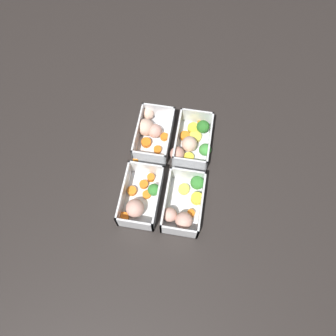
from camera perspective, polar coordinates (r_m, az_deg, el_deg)
name	(u,v)px	position (r m, az deg, el deg)	size (l,w,h in m)	color
ground_plane	(168,171)	(0.94, 0.00, -0.55)	(4.00, 4.00, 0.00)	#282321
container_near_left	(184,205)	(0.88, 2.82, -6.50)	(0.17, 0.11, 0.06)	white
container_near_right	(192,142)	(0.96, 4.26, 4.53)	(0.18, 0.12, 0.06)	white
container_far_left	(140,199)	(0.89, -4.86, -5.43)	(0.17, 0.10, 0.06)	white
container_far_right	(151,131)	(0.98, -2.97, 6.41)	(0.19, 0.11, 0.06)	white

